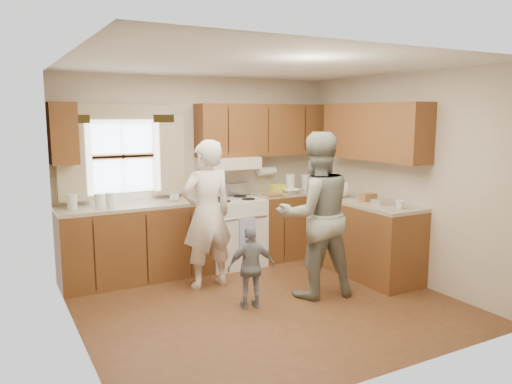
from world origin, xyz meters
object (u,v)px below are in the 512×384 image
stove (232,231)px  child (251,267)px  woman_right (316,215)px  woman_left (207,214)px

stove → child: (-0.49, -1.46, -0.03)m
woman_right → child: bearing=10.2°
stove → woman_left: bearing=-134.5°
stove → woman_left: woman_left is taller
stove → woman_right: 1.57m
woman_left → child: bearing=96.1°
woman_left → child: 0.93m
stove → child: 1.54m
woman_right → woman_left: bearing=-30.2°
woman_left → woman_right: bearing=134.7°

